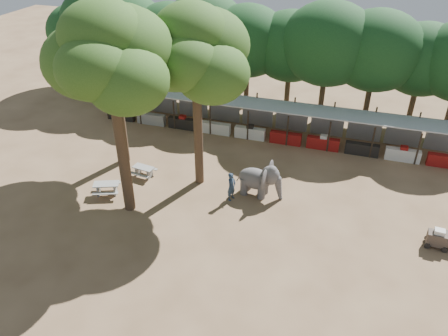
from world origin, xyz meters
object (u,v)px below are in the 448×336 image
(yard_tree_left, at_px, (110,45))
(picnic_table_far, at_px, (144,170))
(yard_tree_center, at_px, (109,57))
(elephant, at_px, (260,179))
(handler, at_px, (232,187))
(picnic_table_near, at_px, (107,187))
(yard_tree_back, at_px, (194,53))
(cart_front, at_px, (438,238))

(yard_tree_left, distance_m, picnic_table_far, 8.26)
(yard_tree_center, distance_m, elephant, 11.42)
(handler, distance_m, picnic_table_near, 7.87)
(handler, bearing_deg, yard_tree_back, 78.75)
(yard_tree_left, distance_m, yard_tree_back, 6.09)
(handler, bearing_deg, picnic_table_far, 100.52)
(picnic_table_far, bearing_deg, elephant, 10.50)
(picnic_table_near, distance_m, cart_front, 19.38)
(yard_tree_left, xyz_separation_m, cart_front, (20.42, -3.30, -7.64))
(yard_tree_center, height_order, yard_tree_back, yard_tree_center)
(elephant, height_order, cart_front, elephant)
(handler, height_order, picnic_table_near, handler)
(yard_tree_left, distance_m, cart_front, 22.05)
(yard_tree_center, xyz_separation_m, handler, (5.71, 2.53, -8.27))
(picnic_table_near, bearing_deg, yard_tree_center, -41.00)
(picnic_table_near, bearing_deg, yard_tree_left, 82.53)
(yard_tree_center, bearing_deg, picnic_table_far, 101.30)
(handler, height_order, picnic_table_far, handler)
(yard_tree_center, height_order, picnic_table_near, yard_tree_center)
(yard_tree_center, distance_m, picnic_table_far, 9.36)
(yard_tree_back, xyz_separation_m, picnic_table_far, (-3.66, -0.72, -8.08))
(yard_tree_center, bearing_deg, yard_tree_left, 120.96)
(handler, relative_size, cart_front, 1.55)
(yard_tree_back, bearing_deg, handler, -28.50)
(yard_tree_back, bearing_deg, picnic_table_far, -168.88)
(yard_tree_back, xyz_separation_m, cart_front, (14.42, -2.30, -7.98))
(yard_tree_back, distance_m, picnic_table_far, 8.89)
(picnic_table_far, bearing_deg, yard_tree_back, 19.59)
(cart_front, bearing_deg, yard_tree_center, -170.15)
(yard_tree_left, height_order, picnic_table_near, yard_tree_left)
(elephant, bearing_deg, yard_tree_back, 179.73)
(yard_tree_back, height_order, cart_front, yard_tree_back)
(picnic_table_near, bearing_deg, yard_tree_back, 12.50)
(handler, bearing_deg, cart_front, -76.81)
(yard_tree_left, xyz_separation_m, elephant, (10.24, -1.44, -7.07))
(cart_front, bearing_deg, picnic_table_far, 179.27)
(yard_tree_left, height_order, cart_front, yard_tree_left)
(handler, bearing_deg, yard_tree_center, 131.17)
(yard_tree_back, xyz_separation_m, elephant, (4.24, -0.44, -7.41))
(handler, distance_m, cart_front, 11.75)
(picnic_table_near, relative_size, cart_front, 1.63)
(picnic_table_near, xyz_separation_m, cart_front, (19.35, 1.01, 0.05))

